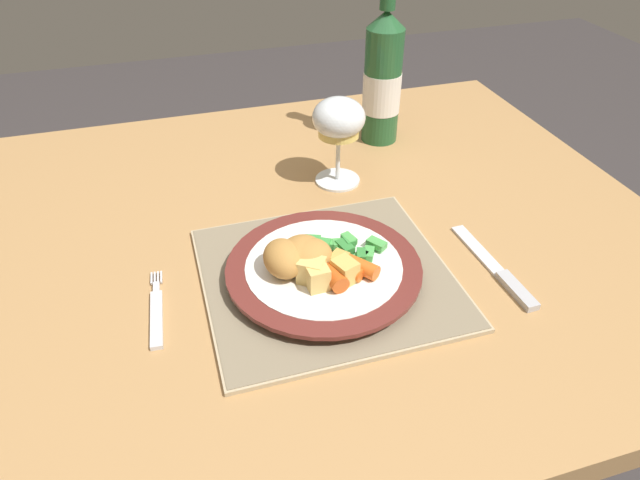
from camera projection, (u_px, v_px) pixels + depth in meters
name	position (u px, v px, depth m)	size (l,w,h in m)	color
dining_table	(279.00, 286.00, 0.87)	(1.13, 0.87, 0.74)	#AD7F4C
placemat	(327.00, 276.00, 0.73)	(0.31, 0.29, 0.01)	tan
dinner_plate	(324.00, 270.00, 0.71)	(0.25, 0.25, 0.02)	white
breaded_croquettes	(298.00, 256.00, 0.69)	(0.09, 0.08, 0.04)	#B77F3D
green_beans_pile	(346.00, 246.00, 0.73)	(0.10, 0.07, 0.02)	#4CA84C
glazed_carrots	(347.00, 271.00, 0.68)	(0.07, 0.05, 0.02)	orange
fork	(157.00, 313.00, 0.67)	(0.02, 0.13, 0.01)	silver
table_knife	(499.00, 272.00, 0.73)	(0.02, 0.18, 0.01)	silver
wine_glass	(339.00, 122.00, 0.86)	(0.08, 0.08, 0.14)	silver
bottle	(383.00, 79.00, 0.98)	(0.07, 0.07, 0.29)	#23562D
roast_potatoes	(325.00, 271.00, 0.68)	(0.07, 0.05, 0.03)	#E5BC66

